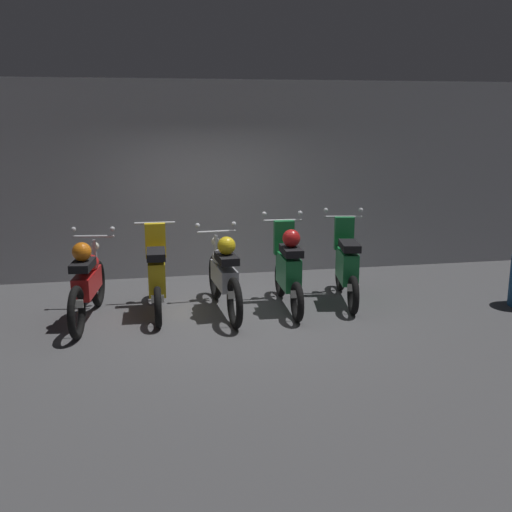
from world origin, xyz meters
TOP-DOWN VIEW (x-y plane):
  - ground_plane at (0.00, 0.00)m, footprint 80.00×80.00m
  - back_wall at (0.00, 2.41)m, footprint 16.00×0.30m
  - motorbike_slot_0 at (-1.79, 0.23)m, footprint 0.59×1.95m
  - motorbike_slot_1 at (-0.89, 0.41)m, footprint 0.56×1.68m
  - motorbike_slot_2 at (-0.00, 0.26)m, footprint 0.59×1.95m
  - motorbike_slot_3 at (0.89, 0.28)m, footprint 0.59×1.68m
  - motorbike_slot_4 at (1.79, 0.44)m, footprint 0.58×1.67m

SIDE VIEW (x-z plane):
  - ground_plane at x=0.00m, z-range 0.00..0.00m
  - motorbike_slot_1 at x=-0.89m, z-range -0.06..1.11m
  - motorbike_slot_4 at x=1.79m, z-range -0.12..1.17m
  - motorbike_slot_0 at x=-1.79m, z-range -0.05..1.10m
  - motorbike_slot_2 at x=0.00m, z-range -0.05..1.10m
  - motorbike_slot_3 at x=0.89m, z-range -0.08..1.21m
  - back_wall at x=0.00m, z-range 0.00..3.18m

